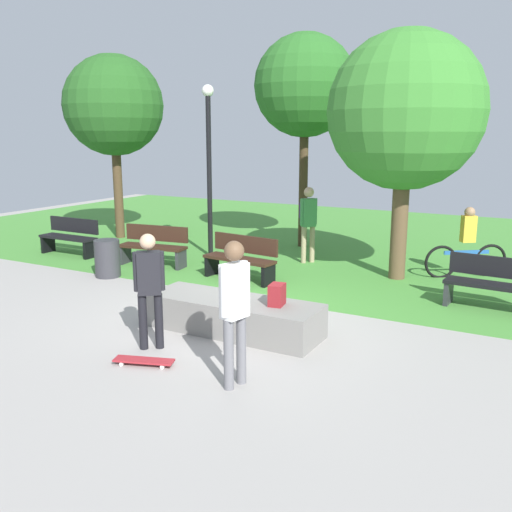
% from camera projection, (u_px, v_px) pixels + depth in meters
% --- Properties ---
extents(ground_plane, '(28.00, 28.00, 0.00)m').
position_uv_depth(ground_plane, '(233.00, 316.00, 9.32)').
color(ground_plane, '#9E9993').
extents(grass_lawn, '(26.60, 12.97, 0.01)m').
position_uv_depth(grass_lawn, '(370.00, 241.00, 15.76)').
color(grass_lawn, '#478C38').
rests_on(grass_lawn, ground_plane).
extents(concrete_ledge, '(2.73, 0.91, 0.52)m').
position_uv_depth(concrete_ledge, '(233.00, 315.00, 8.56)').
color(concrete_ledge, gray).
rests_on(concrete_ledge, ground_plane).
extents(backpack_on_ledge, '(0.24, 0.31, 0.32)m').
position_uv_depth(backpack_on_ledge, '(277.00, 295.00, 8.18)').
color(backpack_on_ledge, maroon).
rests_on(backpack_on_ledge, concrete_ledge).
extents(skater_performing_trick, '(0.26, 0.42, 1.79)m').
position_uv_depth(skater_performing_trick, '(235.00, 302.00, 6.54)').
color(skater_performing_trick, slate).
rests_on(skater_performing_trick, ground_plane).
extents(skater_watching, '(0.38, 0.35, 1.65)m').
position_uv_depth(skater_watching, '(149.00, 283.00, 7.74)').
color(skater_watching, black).
rests_on(skater_watching, ground_plane).
extents(skateboard_by_ledge, '(0.82, 0.44, 0.08)m').
position_uv_depth(skateboard_by_ledge, '(144.00, 361.00, 7.35)').
color(skateboard_by_ledge, '#A5262D').
rests_on(skateboard_by_ledge, ground_plane).
extents(park_bench_far_right, '(1.65, 0.67, 0.91)m').
position_uv_depth(park_bench_far_right, '(154.00, 245.00, 12.80)').
color(park_bench_far_right, '#331E14').
rests_on(park_bench_far_right, ground_plane).
extents(park_bench_by_oak, '(1.63, 0.59, 0.91)m').
position_uv_depth(park_bench_by_oak, '(495.00, 283.00, 9.56)').
color(park_bench_by_oak, black).
rests_on(park_bench_by_oak, ground_plane).
extents(park_bench_center_lawn, '(1.65, 0.67, 0.91)m').
position_uv_depth(park_bench_center_lawn, '(241.00, 257.00, 11.55)').
color(park_bench_center_lawn, '#331E14').
rests_on(park_bench_center_lawn, ground_plane).
extents(park_bench_far_left, '(1.60, 0.48, 0.91)m').
position_uv_depth(park_bench_far_left, '(70.00, 236.00, 13.93)').
color(park_bench_far_left, black).
rests_on(park_bench_far_left, ground_plane).
extents(tree_broad_elm, '(2.77, 2.77, 5.12)m').
position_uv_depth(tree_broad_elm, '(114.00, 106.00, 15.55)').
color(tree_broad_elm, '#4C3823').
rests_on(tree_broad_elm, grass_lawn).
extents(tree_tall_oak, '(2.60, 2.60, 5.47)m').
position_uv_depth(tree_tall_oak, '(305.00, 87.00, 14.21)').
color(tree_tall_oak, '#42301E').
rests_on(tree_tall_oak, grass_lawn).
extents(tree_leaning_ash, '(3.12, 3.12, 4.98)m').
position_uv_depth(tree_leaning_ash, '(406.00, 112.00, 11.04)').
color(tree_leaning_ash, brown).
rests_on(tree_leaning_ash, grass_lawn).
extents(lamp_post, '(0.28, 0.28, 4.09)m').
position_uv_depth(lamp_post, '(209.00, 154.00, 13.33)').
color(lamp_post, black).
rests_on(lamp_post, ground_plane).
extents(trash_bin, '(0.53, 0.53, 0.79)m').
position_uv_depth(trash_bin, '(107.00, 258.00, 11.82)').
color(trash_bin, '#333338').
rests_on(trash_bin, ground_plane).
extents(pedestrian_with_backpack, '(0.45, 0.44, 1.78)m').
position_uv_depth(pedestrian_with_backpack, '(308.00, 217.00, 12.97)').
color(pedestrian_with_backpack, tan).
rests_on(pedestrian_with_backpack, ground_plane).
extents(cyclist_on_bicycle, '(1.51, 1.11, 1.52)m').
position_uv_depth(cyclist_on_bicycle, '(467.00, 247.00, 11.76)').
color(cyclist_on_bicycle, black).
rests_on(cyclist_on_bicycle, ground_plane).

